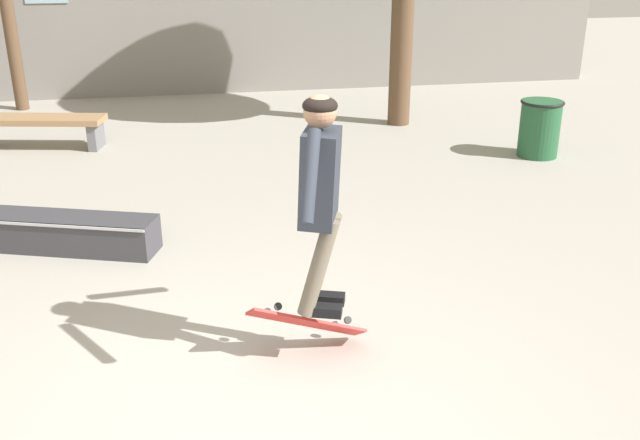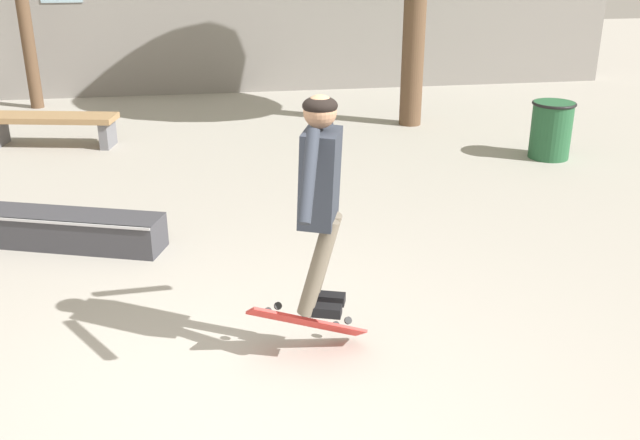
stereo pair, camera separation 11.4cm
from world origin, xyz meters
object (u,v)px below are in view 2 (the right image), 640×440
(skater, at_px, (320,187))
(skateboard_flipping, at_px, (307,322))
(park_bench, at_px, (51,123))
(skate_ledge, at_px, (53,229))
(trash_bin, at_px, (551,129))

(skater, bearing_deg, skateboard_flipping, 151.64)
(park_bench, xyz_separation_m, skate_ledge, (0.62, -3.59, -0.16))
(skate_ledge, relative_size, skateboard_flipping, 2.55)
(skate_ledge, distance_m, skater, 3.41)
(park_bench, distance_m, skate_ledge, 3.65)
(skater, height_order, skateboard_flipping, skater)
(trash_bin, distance_m, skateboard_flipping, 5.71)
(park_bench, xyz_separation_m, skateboard_flipping, (2.75, -5.85, -0.08))
(skater, relative_size, skateboard_flipping, 1.73)
(skate_ledge, xyz_separation_m, skateboard_flipping, (2.13, -2.26, 0.08))
(trash_bin, bearing_deg, skater, -131.49)
(skate_ledge, relative_size, trash_bin, 2.90)
(trash_bin, height_order, skateboard_flipping, trash_bin)
(trash_bin, height_order, skater, skater)
(park_bench, bearing_deg, skater, -52.59)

